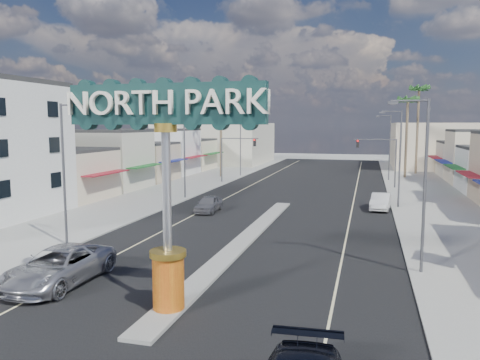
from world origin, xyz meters
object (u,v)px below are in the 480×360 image
Objects in this scene: streetlight_r_near at (422,177)px; car_parked_right at (381,202)px; traffic_signal_right at (380,153)px; streetlight_l_near at (66,167)px; streetlight_r_far at (389,144)px; gateway_sign at (166,169)px; streetlight_r_mid at (398,154)px; suv_left at (59,266)px; traffic_signal_left at (235,151)px; streetlight_l_mid at (186,150)px; car_parked_left at (209,204)px; palm_left_far at (221,98)px; palm_right_far at (419,94)px; streetlight_l_far at (242,142)px; palm_right_mid at (408,104)px.

car_parked_right is (-1.43, 18.70, -4.32)m from streetlight_r_near.
traffic_signal_right is 0.67× the size of streetlight_r_near.
car_parked_right is at bearing 43.90° from streetlight_l_near.
streetlight_r_near and streetlight_r_far have the same top height.
gateway_sign is 1.02× the size of streetlight_r_mid.
suv_left is (3.92, -6.27, -4.18)m from streetlight_l_near.
streetlight_r_mid reaches higher than traffic_signal_left.
streetlight_l_mid is at bearing 110.42° from gateway_sign.
gateway_sign is at bearing -101.78° from streetlight_r_far.
streetlight_r_far is 2.10× the size of car_parked_left.
gateway_sign is 1.02× the size of streetlight_r_far.
palm_left_far is 0.93× the size of palm_right_far.
gateway_sign is at bearing -37.55° from streetlight_l_near.
palm_left_far is (-13.00, 48.02, 5.57)m from gateway_sign.
streetlight_l_near and streetlight_r_mid have the same top height.
streetlight_l_near reaches higher than traffic_signal_right.
streetlight_r_far is 1.41× the size of suv_left.
streetlight_r_far is at bearing 81.14° from traffic_signal_right.
streetlight_l_near is 2.10× the size of car_parked_left.
car_parked_right is at bearing -50.17° from streetlight_l_far.
streetlight_l_near reaches higher than suv_left.
streetlight_l_near is 20.87m from streetlight_r_near.
palm_left_far is at bearing -175.12° from streetlight_r_far.
streetlight_l_near is (-1.25, -33.99, 0.79)m from traffic_signal_left.
car_parked_right is (-1.43, -1.30, -4.32)m from streetlight_r_mid.
car_parked_left is (-5.73, 21.54, -5.20)m from gateway_sign.
gateway_sign is 28.67m from car_parked_right.
streetlight_r_far is at bearing 90.00° from streetlight_r_near.
car_parked_right is at bearing -137.86° from streetlight_r_mid.
palm_left_far is 1.08× the size of palm_right_mid.
streetlight_r_far is at bearing 46.52° from streetlight_l_mid.
gateway_sign reaches higher than streetlight_l_mid.
car_parked_right is at bearing -100.21° from palm_right_far.
streetlight_r_mid is 33.14m from palm_right_far.
gateway_sign reaches higher than streetlight_r_mid.
streetlight_l_near is at bearing -116.99° from palm_right_mid.
streetlight_l_mid is 0.74× the size of palm_right_mid.
palm_right_far is at bearing 65.45° from streetlight_r_far.
palm_left_far is 47.91m from suv_left.
streetlight_r_mid is (0.00, 20.00, 0.00)m from streetlight_r_near.
traffic_signal_left is (-9.18, 42.02, -1.65)m from gateway_sign.
palm_right_far is (25.43, 10.00, 7.32)m from streetlight_l_far.
streetlight_r_mid and streetlight_r_far have the same top height.
streetlight_r_far is at bearing 58.69° from car_parked_left.
streetlight_l_far is 7.21m from palm_left_far.
car_parked_left is 15.62m from car_parked_right.
traffic_signal_left is 8.14m from streetlight_l_far.
car_parked_left is at bearing -80.43° from traffic_signal_left.
streetlight_r_near is 19.25m from car_parked_right.
palm_right_mid is 29.29m from car_parked_right.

